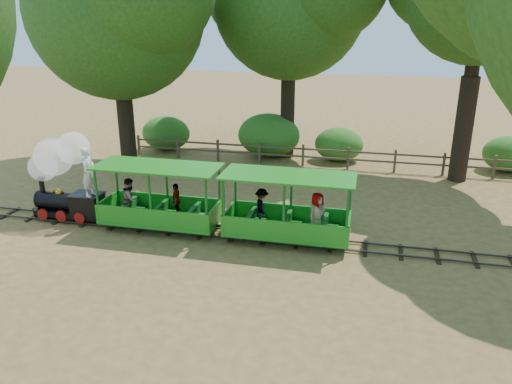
% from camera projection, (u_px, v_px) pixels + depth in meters
% --- Properties ---
extents(ground, '(90.00, 90.00, 0.00)m').
position_uv_depth(ground, '(298.00, 243.00, 15.01)').
color(ground, '#A57E47').
rests_on(ground, ground).
extents(track, '(22.00, 1.00, 0.10)m').
position_uv_depth(track, '(298.00, 241.00, 14.98)').
color(track, '#3F3D3A').
rests_on(track, ground).
extents(locomotive, '(2.65, 1.25, 3.04)m').
position_uv_depth(locomotive, '(61.00, 170.00, 16.17)').
color(locomotive, black).
rests_on(locomotive, ground).
extents(carriage_front, '(3.88, 1.59, 2.02)m').
position_uv_depth(carriage_front, '(156.00, 205.00, 15.68)').
color(carriage_front, '#208B1E').
rests_on(carriage_front, track).
extents(carriage_rear, '(3.88, 1.59, 2.02)m').
position_uv_depth(carriage_rear, '(288.00, 216.00, 14.81)').
color(carriage_rear, '#208B1E').
rests_on(carriage_rear, track).
extents(oak_nw, '(8.98, 7.90, 10.24)m').
position_uv_depth(oak_nw, '(116.00, 0.00, 20.07)').
color(oak_nw, '#2D2116').
rests_on(oak_nw, ground).
extents(fence, '(18.10, 0.10, 1.00)m').
position_uv_depth(fence, '(325.00, 155.00, 22.14)').
color(fence, brown).
rests_on(fence, ground).
extents(shrub_west, '(2.45, 1.88, 1.69)m').
position_uv_depth(shrub_west, '(166.00, 133.00, 25.00)').
color(shrub_west, '#2D6B1E').
rests_on(shrub_west, ground).
extents(shrub_mid_w, '(2.98, 2.29, 2.06)m').
position_uv_depth(shrub_mid_w, '(269.00, 135.00, 23.80)').
color(shrub_mid_w, '#2D6B1E').
rests_on(shrub_mid_w, ground).
extents(shrub_mid_e, '(2.24, 1.72, 1.55)m').
position_uv_depth(shrub_mid_e, '(339.00, 144.00, 23.16)').
color(shrub_mid_e, '#2D6B1E').
rests_on(shrub_mid_e, ground).
extents(shrub_east, '(2.24, 1.72, 1.55)m').
position_uv_depth(shrub_east, '(510.00, 154.00, 21.58)').
color(shrub_east, '#2D6B1E').
rests_on(shrub_east, ground).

